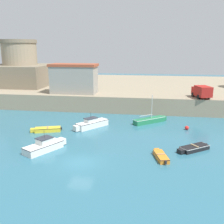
% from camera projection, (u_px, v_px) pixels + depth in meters
% --- Properties ---
extents(ground_plane, '(200.00, 200.00, 0.00)m').
position_uv_depth(ground_plane, '(80.00, 162.00, 27.96)').
color(ground_plane, '#2D667A').
extents(quay_seawall, '(120.00, 40.00, 3.11)m').
position_uv_depth(quay_seawall, '(123.00, 89.00, 67.31)').
color(quay_seawall, gray).
rests_on(quay_seawall, ground).
extents(motorboat_white_0, '(3.97, 5.46, 2.51)m').
position_uv_depth(motorboat_white_0, '(45.00, 146.00, 31.03)').
color(motorboat_white_0, white).
rests_on(motorboat_white_0, ground).
extents(dinghy_yellow_1, '(4.41, 2.49, 0.67)m').
position_uv_depth(dinghy_yellow_1, '(47.00, 129.00, 38.17)').
color(dinghy_yellow_1, yellow).
rests_on(dinghy_yellow_1, ground).
extents(dinghy_black_2, '(4.04, 3.40, 0.63)m').
position_uv_depth(dinghy_black_2, '(194.00, 148.00, 31.12)').
color(dinghy_black_2, black).
rests_on(dinghy_black_2, ground).
extents(motorboat_white_3, '(4.66, 5.44, 2.45)m').
position_uv_depth(motorboat_white_3, '(91.00, 124.00, 40.00)').
color(motorboat_white_3, white).
rests_on(motorboat_white_3, ground).
extents(dinghy_orange_4, '(1.79, 3.72, 0.59)m').
position_uv_depth(dinghy_orange_4, '(161.00, 156.00, 28.85)').
color(dinghy_orange_4, orange).
rests_on(dinghy_orange_4, ground).
extents(sailboat_green_5, '(5.43, 4.71, 4.59)m').
position_uv_depth(sailboat_green_5, '(150.00, 120.00, 42.58)').
color(sailboat_green_5, '#237A4C').
rests_on(sailboat_green_5, ground).
extents(mooring_buoy, '(0.61, 0.61, 0.61)m').
position_uv_depth(mooring_buoy, '(187.00, 128.00, 38.97)').
color(mooring_buoy, red).
rests_on(mooring_buoy, ground).
extents(fortress, '(14.14, 14.14, 10.66)m').
position_uv_depth(fortress, '(21.00, 70.00, 62.70)').
color(fortress, '#796C57').
rests_on(fortress, quay_seawall).
extents(harbor_shed_mid_row, '(9.18, 4.45, 5.76)m').
position_uv_depth(harbor_shed_mid_row, '(74.00, 78.00, 51.58)').
color(harbor_shed_mid_row, gray).
rests_on(harbor_shed_mid_row, quay_seawall).
extents(truck_on_quay, '(3.17, 4.70, 2.20)m').
position_uv_depth(truck_on_quay, '(202.00, 91.00, 46.80)').
color(truck_on_quay, '#AD1E19').
rests_on(truck_on_quay, quay_seawall).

